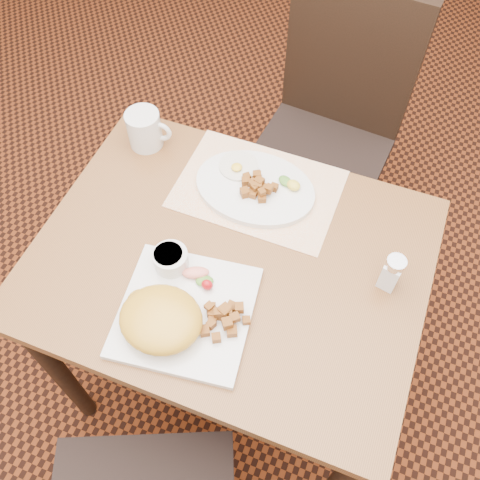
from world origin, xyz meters
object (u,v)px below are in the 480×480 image
plate_square (186,312)px  chair_far (330,125)px  table (230,280)px  coffee_mug (145,129)px  plate_oval (255,188)px  salt_shaker (392,272)px

plate_square → chair_far: bearing=83.4°
table → coffee_mug: coffee_mug is taller
chair_far → plate_oval: (-0.08, -0.51, 0.22)m
plate_oval → coffee_mug: (-0.32, 0.05, 0.04)m
table → coffee_mug: (-0.34, 0.25, 0.16)m
table → salt_shaker: (0.35, 0.06, 0.16)m
table → plate_square: size_ratio=3.21×
coffee_mug → plate_square: bearing=-54.3°
plate_oval → salt_shaker: (0.37, -0.14, 0.04)m
salt_shaker → table: bearing=-170.1°
table → chair_far: chair_far is taller
chair_far → plate_oval: 0.56m
table → chair_far: 0.72m
coffee_mug → plate_oval: bearing=-8.6°
chair_far → plate_oval: size_ratio=3.19×
plate_square → table: bearing=78.4°
chair_far → coffee_mug: 0.67m
chair_far → plate_square: size_ratio=3.46×
table → coffee_mug: size_ratio=7.52×
chair_far → plate_square: 0.91m
plate_square → plate_oval: size_ratio=0.92×
table → plate_square: bearing=-101.6°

